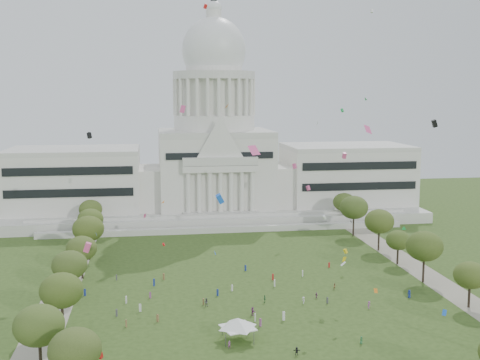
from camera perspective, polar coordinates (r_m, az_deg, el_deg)
The scene contains 32 objects.
ground at distance 136.70m, azimuth 2.87°, elevation -12.71°, with size 400.00×400.00×0.00m, color #304719.
capitol at distance 241.55m, azimuth -2.41°, elevation 1.89°, with size 160.00×64.50×91.30m.
path_left at distance 164.16m, azimuth -16.22°, elevation -9.42°, with size 8.00×160.00×0.04m, color gray.
path_right at distance 178.45m, azimuth 16.33°, elevation -8.00°, with size 8.00×160.00×0.04m, color gray.
row_tree_l_0 at distance 112.60m, azimuth -18.53°, elevation -12.95°, with size 8.85×8.85×12.59m.
row_tree_l_1 at distance 129.83m, azimuth -16.58°, elevation -10.01°, with size 8.86×8.86×12.59m.
row_tree_r_1 at distance 148.52m, azimuth 21.00°, elevation -8.43°, with size 7.58×7.58×10.78m.
row_tree_l_2 at distance 149.30m, azimuth -15.86°, elevation -7.77°, with size 8.42×8.42×11.97m.
row_tree_r_2 at distance 163.43m, azimuth 17.09°, elevation -6.02°, with size 9.55×9.55×13.58m.
row_tree_l_3 at distance 165.19m, azimuth -14.80°, elevation -6.30°, with size 8.12×8.12×11.55m.
row_tree_r_3 at distance 179.17m, azimuth 14.77°, elevation -5.54°, with size 7.01×7.01×9.98m.
row_tree_l_4 at distance 182.82m, azimuth -14.20°, elevation -4.50°, with size 9.29×9.29×13.21m.
row_tree_r_4 at distance 192.83m, azimuth 13.07°, elevation -3.84°, with size 9.19×9.19×13.06m.
row_tree_l_5 at distance 201.22m, azimuth -14.00°, elevation -3.62°, with size 8.33×8.33×11.85m.
row_tree_r_5 at distance 210.77m, azimuth 10.75°, elevation -2.58°, with size 9.82×9.82×13.96m.
row_tree_l_6 at distance 219.11m, azimuth -13.98°, elevation -2.71°, with size 8.19×8.19×11.64m.
row_tree_r_6 at distance 228.50m, azimuth 9.85°, elevation -2.08°, with size 8.42×8.42×11.97m.
near_tree_0 at distance 102.20m, azimuth -15.39°, elevation -15.27°, with size 8.47×8.47×12.04m.
event_tent at distance 122.82m, azimuth -0.21°, elevation -13.36°, with size 10.39×10.39×4.68m.
person_0 at distance 152.82m, azimuth 15.75°, elevation -10.34°, with size 0.96×0.62×1.96m, color navy.
person_2 at distance 155.01m, azimuth 8.98°, elevation -9.93°, with size 0.80×0.49×1.64m, color olive.
person_3 at distance 144.20m, azimuth 6.03°, elevation -11.26°, with size 1.08×0.56×1.67m, color silver.
person_4 at distance 144.23m, azimuth 2.36°, elevation -11.19°, with size 1.05×0.58×1.80m, color #33723F.
person_5 at distance 136.37m, azimuth 1.21°, elevation -12.33°, with size 1.77×0.70×1.91m, color #994C8C.
person_6 at distance 124.49m, azimuth 11.43°, elevation -14.65°, with size 0.75×0.49×1.54m, color #33723F.
person_7 at distance 120.16m, azimuth -1.03°, elevation -15.34°, with size 0.57×0.42×1.56m, color #994C8C.
person_8 at distance 142.10m, azimuth -3.23°, elevation -11.48°, with size 0.92×0.57×1.90m, color #4C4C51.
person_9 at distance 143.49m, azimuth 12.14°, elevation -11.50°, with size 1.12×0.58×1.73m, color #994C8C.
person_10 at distance 148.13m, azimuth 7.26°, elevation -10.79°, with size 0.87×0.47×1.48m, color #994C8C.
person_11 at distance 117.93m, azimuth 5.40°, elevation -15.84°, with size 1.46×0.58×1.58m, color #26262B.
distant_crowd at distance 147.62m, azimuth -3.23°, elevation -10.76°, with size 66.37×40.63×1.95m.
kite_swarm at distance 139.81m, azimuth 2.19°, elevation 0.40°, with size 79.56×109.53×65.56m.
Camera 1 is at (-25.51, -125.15, 48.71)m, focal length 45.00 mm.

